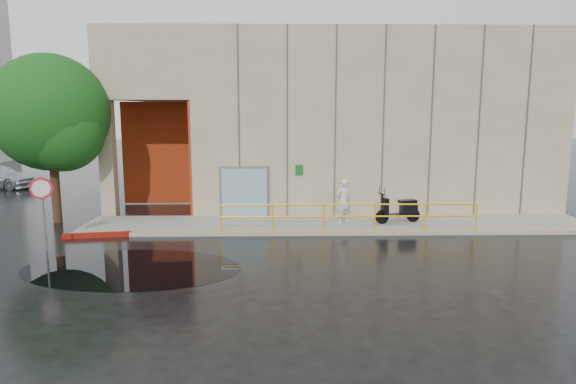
# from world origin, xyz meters

# --- Properties ---
(ground) EXTENTS (120.00, 120.00, 0.00)m
(ground) POSITION_xyz_m (0.00, 0.00, 0.00)
(ground) COLOR black
(ground) RESTS_ON ground
(sidewalk) EXTENTS (20.00, 3.00, 0.15)m
(sidewalk) POSITION_xyz_m (4.00, 4.50, 0.07)
(sidewalk) COLOR gray
(sidewalk) RESTS_ON ground
(building) EXTENTS (20.00, 10.17, 8.00)m
(building) POSITION_xyz_m (5.10, 10.98, 4.21)
(building) COLOR gray
(building) RESTS_ON ground
(guardrail) EXTENTS (9.56, 0.06, 1.03)m
(guardrail) POSITION_xyz_m (4.25, 3.15, 0.68)
(guardrail) COLOR #F6B40C
(guardrail) RESTS_ON sidewalk
(person) EXTENTS (0.76, 0.65, 1.78)m
(person) POSITION_xyz_m (4.20, 4.47, 1.04)
(person) COLOR silver
(person) RESTS_ON sidewalk
(scooter) EXTENTS (1.93, 1.01, 1.46)m
(scooter) POSITION_xyz_m (6.40, 4.47, 0.99)
(scooter) COLOR black
(scooter) RESTS_ON sidewalk
(stop_sign) EXTENTS (0.66, 0.41, 2.48)m
(stop_sign) POSITION_xyz_m (-6.05, 1.15, 1.81)
(stop_sign) COLOR slate
(stop_sign) RESTS_ON ground
(red_curb) EXTENTS (2.40, 0.51, 0.18)m
(red_curb) POSITION_xyz_m (-5.00, 2.93, 0.09)
(red_curb) COLOR maroon
(red_curb) RESTS_ON ground
(puddle) EXTENTS (6.76, 4.45, 0.01)m
(puddle) POSITION_xyz_m (-2.73, -0.75, 0.00)
(puddle) COLOR black
(puddle) RESTS_ON ground
(tree_near) EXTENTS (4.65, 4.65, 6.81)m
(tree_near) POSITION_xyz_m (-7.35, 5.41, 4.30)
(tree_near) COLOR #311C10
(tree_near) RESTS_ON ground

